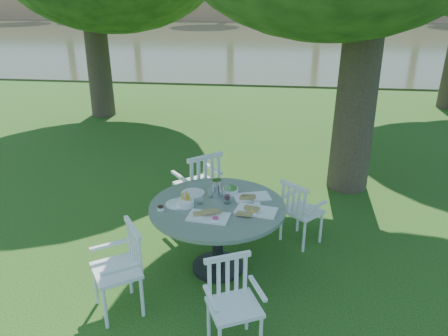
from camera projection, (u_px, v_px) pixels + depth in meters
The scene contains 8 objects.
ground at pixel (222, 237), 5.41m from camera, with size 140.00×140.00×0.00m, color #14390B.
table at pixel (218, 218), 4.57m from camera, with size 1.42×1.42×0.78m.
chair_ne at pixel (298, 208), 5.11m from camera, with size 0.56×0.55×0.80m.
chair_nw at pixel (201, 182), 5.55m from camera, with size 0.67×0.67×0.97m.
chair_sw at pixel (125, 262), 4.04m from camera, with size 0.58×0.59×0.86m.
chair_se at pixel (231, 295), 3.66m from camera, with size 0.53×0.52×0.81m.
tableware at pixel (217, 200), 4.55m from camera, with size 1.22×0.80×0.20m.
river at pixel (270, 39), 26.51m from camera, with size 100.00×28.00×0.12m, color #363B23.
Camera 1 is at (0.60, -4.63, 2.86)m, focal length 35.00 mm.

